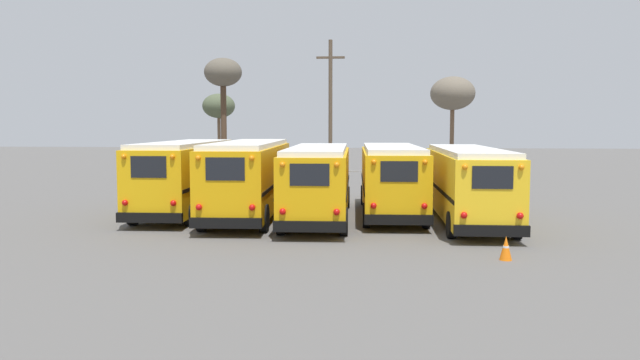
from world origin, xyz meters
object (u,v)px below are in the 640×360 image
object	(u,v)px
bare_tree_1	(219,107)
bare_tree_2	(223,77)
school_bus_0	(186,175)
traffic_cone	(506,248)
school_bus_2	(318,180)
school_bus_3	(391,177)
school_bus_4	(467,182)
bare_tree_0	(453,94)
utility_pole	(330,110)
school_bus_1	(249,176)

from	to	relation	value
bare_tree_1	bare_tree_2	bearing A→B (deg)	-72.54
school_bus_0	traffic_cone	distance (m)	14.85
school_bus_2	school_bus_3	world-z (taller)	school_bus_2
school_bus_4	bare_tree_0	world-z (taller)	bare_tree_0
traffic_cone	school_bus_3	bearing A→B (deg)	109.40
school_bus_4	bare_tree_0	distance (m)	23.28
school_bus_4	utility_pole	bearing A→B (deg)	114.34
school_bus_4	bare_tree_2	world-z (taller)	bare_tree_2
school_bus_0	school_bus_3	xyz separation A→B (m)	(8.98, 0.26, -0.08)
bare_tree_2	school_bus_4	bearing A→B (deg)	-52.13
school_bus_0	school_bus_3	world-z (taller)	school_bus_0
bare_tree_2	traffic_cone	bearing A→B (deg)	-60.46
school_bus_3	utility_pole	distance (m)	13.79
school_bus_1	utility_pole	xyz separation A→B (m)	(2.39, 13.96, 3.09)
school_bus_0	bare_tree_2	size ratio (longest dim) A/B	1.12
school_bus_3	school_bus_4	distance (m)	3.41
bare_tree_0	bare_tree_2	xyz separation A→B (m)	(-16.59, -4.02, 1.11)
school_bus_4	utility_pole	size ratio (longest dim) A/B	1.12
bare_tree_1	traffic_cone	distance (m)	36.43
school_bus_1	bare_tree_0	size ratio (longest dim) A/B	1.40
bare_tree_0	school_bus_3	bearing A→B (deg)	-103.37
school_bus_0	traffic_cone	world-z (taller)	school_bus_0
school_bus_3	bare_tree_0	size ratio (longest dim) A/B	1.28
bare_tree_1	school_bus_3	bearing A→B (deg)	-59.83
school_bus_1	traffic_cone	bearing A→B (deg)	-40.48
school_bus_3	school_bus_1	bearing A→B (deg)	-170.11
utility_pole	traffic_cone	xyz separation A→B (m)	(6.69, -21.72, -4.47)
school_bus_0	school_bus_4	size ratio (longest dim) A/B	0.93
school_bus_0	school_bus_4	world-z (taller)	school_bus_0
bare_tree_0	school_bus_1	bearing A→B (deg)	-116.42
school_bus_3	school_bus_4	bearing A→B (deg)	-28.74
school_bus_3	bare_tree_2	xyz separation A→B (m)	(-11.57, 17.08, 5.67)
school_bus_2	school_bus_1	bearing A→B (deg)	169.17
school_bus_1	school_bus_3	xyz separation A→B (m)	(5.99, 1.04, -0.11)
bare_tree_0	school_bus_4	bearing A→B (deg)	-95.09
school_bus_3	school_bus_4	xyz separation A→B (m)	(2.99, -1.64, -0.01)
school_bus_3	bare_tree_0	xyz separation A→B (m)	(5.02, 21.10, 4.56)
bare_tree_2	utility_pole	bearing A→B (deg)	-27.56
school_bus_0	school_bus_3	size ratio (longest dim) A/B	1.00
school_bus_0	school_bus_1	size ratio (longest dim) A/B	0.92
school_bus_2	traffic_cone	world-z (taller)	school_bus_2
bare_tree_0	traffic_cone	world-z (taller)	bare_tree_0
school_bus_1	school_bus_2	world-z (taller)	school_bus_1
school_bus_4	utility_pole	xyz separation A→B (m)	(-6.59, 14.56, 3.21)
bare_tree_0	bare_tree_1	size ratio (longest dim) A/B	1.17
school_bus_3	bare_tree_2	bearing A→B (deg)	124.11
traffic_cone	school_bus_0	bearing A→B (deg)	144.74
school_bus_4	traffic_cone	world-z (taller)	school_bus_4
school_bus_0	bare_tree_1	bearing A→B (deg)	100.91
bare_tree_0	bare_tree_1	bearing A→B (deg)	173.42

